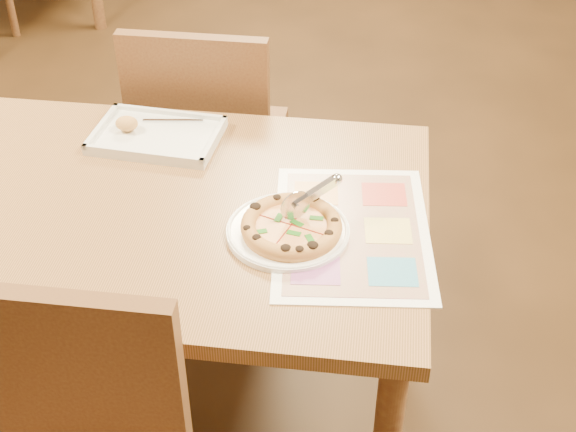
# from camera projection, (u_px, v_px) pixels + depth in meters

# --- Properties ---
(dining_table) EXTENTS (1.30, 0.85, 0.72)m
(dining_table) POSITION_uv_depth(u_px,v_px,m) (150.00, 231.00, 1.91)
(dining_table) COLOR #9A643D
(dining_table) RESTS_ON ground
(chair_far) EXTENTS (0.42, 0.42, 0.47)m
(chair_far) POSITION_uv_depth(u_px,v_px,m) (206.00, 125.00, 2.42)
(chair_far) COLOR brown
(chair_far) RESTS_ON ground
(plate) EXTENTS (0.34, 0.34, 0.01)m
(plate) POSITION_uv_depth(u_px,v_px,m) (288.00, 231.00, 1.76)
(plate) COLOR white
(plate) RESTS_ON dining_table
(pizza) EXTENTS (0.22, 0.22, 0.03)m
(pizza) POSITION_uv_depth(u_px,v_px,m) (291.00, 226.00, 1.74)
(pizza) COLOR gold
(pizza) RESTS_ON plate
(pizza_cutter) EXTENTS (0.12, 0.09, 0.08)m
(pizza_cutter) POSITION_uv_depth(u_px,v_px,m) (310.00, 196.00, 1.74)
(pizza_cutter) COLOR silver
(pizza_cutter) RESTS_ON pizza
(appetizer_tray) EXTENTS (0.33, 0.24, 0.06)m
(appetizer_tray) POSITION_uv_depth(u_px,v_px,m) (155.00, 136.00, 2.06)
(appetizer_tray) COLOR silver
(appetizer_tray) RESTS_ON dining_table
(menu) EXTENTS (0.39, 0.51, 0.00)m
(menu) POSITION_uv_depth(u_px,v_px,m) (352.00, 231.00, 1.77)
(menu) COLOR white
(menu) RESTS_ON dining_table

